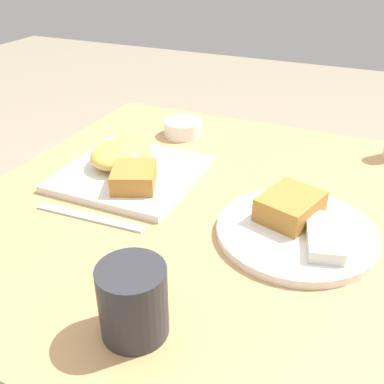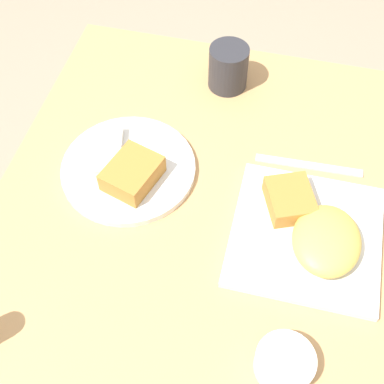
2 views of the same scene
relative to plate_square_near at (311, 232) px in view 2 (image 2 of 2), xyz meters
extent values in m
plane|color=gray|center=(0.04, 0.17, -0.75)|extent=(8.00, 8.00, 0.00)
cube|color=tan|center=(0.04, 0.17, -0.04)|extent=(0.84, 0.80, 0.04)
cylinder|color=#9F7649|center=(0.40, -0.17, -0.40)|extent=(0.05, 0.05, 0.69)
cylinder|color=#9F7649|center=(0.40, 0.51, -0.40)|extent=(0.05, 0.05, 0.69)
cube|color=white|center=(0.00, 0.01, -0.01)|extent=(0.25, 0.25, 0.01)
ellipsoid|color=#E5BC51|center=(-0.02, -0.02, 0.01)|extent=(0.14, 0.11, 0.04)
cube|color=#B77A33|center=(0.05, 0.04, 0.01)|extent=(0.11, 0.10, 0.04)
cylinder|color=white|center=(0.07, 0.35, -0.01)|extent=(0.25, 0.25, 0.01)
cube|color=#B77A33|center=(0.04, 0.33, 0.01)|extent=(0.12, 0.11, 0.04)
cube|color=silver|center=(0.09, 0.39, 0.00)|extent=(0.12, 0.08, 0.02)
cylinder|color=white|center=(-0.23, 0.01, 0.00)|extent=(0.09, 0.09, 0.04)
cylinder|color=beige|center=(-0.23, 0.01, 0.01)|extent=(0.07, 0.07, 0.00)
cube|color=silver|center=(0.16, 0.02, -0.02)|extent=(0.02, 0.20, 0.00)
cylinder|color=#2D2D33|center=(0.34, 0.21, 0.03)|extent=(0.08, 0.08, 0.09)
camera|label=1|loc=(0.67, 0.43, 0.40)|focal=42.00mm
camera|label=2|loc=(-0.50, 0.09, 0.78)|focal=50.00mm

